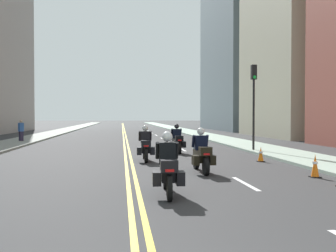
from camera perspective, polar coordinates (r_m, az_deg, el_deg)
ground_plane at (r=51.29m, az=-6.30°, el=-0.81°), size 264.00×264.00×0.00m
sidewalk_left at (r=51.86m, az=-15.15°, el=-0.76°), size 2.90×144.00×0.12m
sidewalk_right at (r=51.95m, az=2.53°, el=-0.71°), size 2.90×144.00×0.12m
centreline_yellow_inner at (r=51.29m, az=-6.44°, el=-0.80°), size 0.12×132.00×0.01m
centreline_yellow_outer at (r=51.29m, az=-6.17°, el=-0.80°), size 0.12×132.00×0.01m
lane_dashes_white at (r=32.51m, az=-0.33°, el=-2.06°), size 0.14×56.40×0.01m
building_right_1 at (r=42.54m, az=19.49°, el=15.21°), size 9.78×13.95×24.35m
building_right_2 at (r=60.54m, az=10.11°, el=14.33°), size 7.46×19.95×31.07m
motorcycle_0 at (r=9.92m, az=-0.06°, el=-6.20°), size 0.78×2.21×1.58m
motorcycle_1 at (r=13.95m, az=4.79°, el=-4.09°), size 0.76×2.25×1.56m
motorcycle_2 at (r=17.48m, az=-3.24°, el=-2.96°), size 0.77×2.22×1.58m
motorcycle_3 at (r=21.34m, az=1.29°, el=-2.16°), size 0.78×2.10×1.55m
traffic_cone_0 at (r=13.70m, az=20.23°, el=-5.36°), size 0.31×0.31×0.74m
traffic_cone_1 at (r=17.76m, az=13.08°, el=-3.95°), size 0.30×0.30×0.64m
traffic_light_near at (r=22.55m, az=12.12°, el=4.73°), size 0.28×0.38×4.79m
pedestrian_0 at (r=31.88m, az=-20.20°, el=-0.64°), size 0.39×0.42×1.70m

